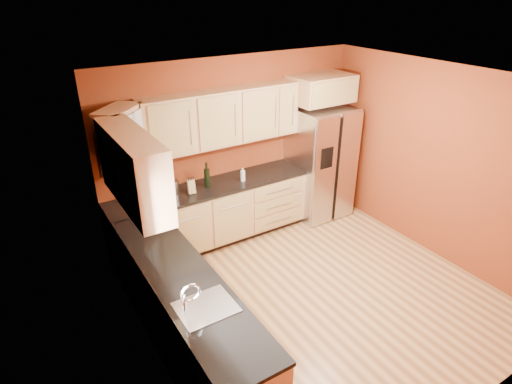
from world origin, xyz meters
TOP-DOWN VIEW (x-y plane):
  - floor at (0.00, 0.00)m, footprint 4.00×4.00m
  - ceiling at (0.00, 0.00)m, footprint 4.00×4.00m
  - wall_back at (0.00, 2.00)m, footprint 4.00×0.04m
  - wall_front at (0.00, -2.00)m, footprint 4.00×0.04m
  - wall_left at (-2.00, 0.00)m, footprint 0.04×4.00m
  - wall_right at (2.00, 0.00)m, footprint 0.04×4.00m
  - base_cabinets_back at (-0.55, 1.70)m, footprint 2.90×0.60m
  - base_cabinets_left at (-1.70, 0.00)m, footprint 0.60×2.80m
  - countertop_back at (-0.55, 1.69)m, footprint 2.90×0.62m
  - countertop_left at (-1.69, 0.00)m, footprint 0.62×2.80m
  - upper_cabinets_back at (-0.25, 1.83)m, footprint 2.30×0.33m
  - upper_cabinets_left at (-1.83, 0.72)m, footprint 0.33×1.35m
  - corner_upper_cabinet at (-1.67, 1.67)m, footprint 0.67×0.67m
  - over_fridge_cabinet at (1.35, 1.70)m, footprint 0.92×0.60m
  - refrigerator at (1.35, 1.62)m, footprint 0.90×0.75m
  - window at (-1.98, -0.50)m, footprint 0.03×0.90m
  - sink_faucet at (-1.69, -0.50)m, footprint 0.50×0.42m
  - canister_left at (-1.07, 1.73)m, footprint 0.15×0.15m
  - canister_right at (-1.30, 1.70)m, footprint 0.13×0.13m
  - wine_bottle_a at (-1.27, 1.64)m, footprint 0.11×0.11m
  - wine_bottle_b at (-0.59, 1.71)m, footprint 0.09×0.09m
  - knife_block at (-0.86, 1.65)m, footprint 0.11×0.10m
  - soap_dispenser at (-0.08, 1.61)m, footprint 0.08×0.08m

SIDE VIEW (x-z plane):
  - floor at x=0.00m, z-range 0.00..0.00m
  - base_cabinets_back at x=-0.55m, z-range 0.00..0.88m
  - base_cabinets_left at x=-1.70m, z-range 0.00..0.88m
  - refrigerator at x=1.35m, z-range 0.00..1.78m
  - countertop_back at x=-0.55m, z-range 0.88..0.92m
  - countertop_left at x=-1.69m, z-range 0.88..0.92m
  - canister_right at x=-1.30m, z-range 0.92..1.10m
  - knife_block at x=-0.86m, z-range 0.92..1.11m
  - soap_dispenser at x=-0.08m, z-range 0.92..1.12m
  - canister_left at x=-1.07m, z-range 0.92..1.12m
  - sink_faucet at x=-1.69m, z-range 0.92..1.22m
  - wine_bottle_b at x=-0.59m, z-range 0.92..1.27m
  - wine_bottle_a at x=-1.27m, z-range 0.92..1.28m
  - wall_back at x=0.00m, z-range 0.00..2.60m
  - wall_front at x=0.00m, z-range 0.00..2.60m
  - wall_left at x=-2.00m, z-range 0.00..2.60m
  - wall_right at x=2.00m, z-range 0.00..2.60m
  - window at x=-1.98m, z-range 1.05..2.05m
  - upper_cabinets_back at x=-0.25m, z-range 1.45..2.20m
  - upper_cabinets_left at x=-1.83m, z-range 1.45..2.20m
  - corner_upper_cabinet at x=-1.67m, z-range 1.45..2.20m
  - over_fridge_cabinet at x=1.35m, z-range 1.85..2.25m
  - ceiling at x=0.00m, z-range 2.60..2.60m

